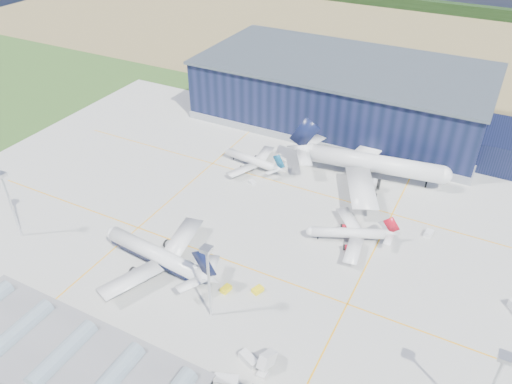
% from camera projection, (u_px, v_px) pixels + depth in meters
% --- Properties ---
extents(ground, '(600.00, 600.00, 0.00)m').
position_uv_depth(ground, '(235.00, 238.00, 155.10)').
color(ground, '#294D1D').
rests_on(ground, ground).
extents(apron, '(220.00, 160.00, 0.08)m').
position_uv_depth(apron, '(250.00, 221.00, 162.39)').
color(apron, '#9D9E98').
rests_on(apron, ground).
extents(farmland, '(600.00, 220.00, 0.01)m').
position_uv_depth(farmland, '(407.00, 42.00, 315.93)').
color(farmland, '#927B4F').
rests_on(farmland, ground).
extents(treeline, '(600.00, 8.00, 8.00)m').
position_uv_depth(treeline, '(434.00, 6.00, 372.16)').
color(treeline, black).
rests_on(treeline, ground).
extents(hangar, '(145.00, 62.00, 26.10)m').
position_uv_depth(hangar, '(348.00, 96.00, 216.78)').
color(hangar, black).
rests_on(hangar, ground).
extents(glass_concourse, '(78.00, 23.00, 8.60)m').
position_uv_depth(glass_concourse, '(77.00, 368.00, 111.63)').
color(glass_concourse, black).
rests_on(glass_concourse, ground).
extents(light_mast_west, '(2.60, 2.60, 23.00)m').
position_uv_depth(light_mast_west, '(8.00, 195.00, 147.51)').
color(light_mast_west, silver).
rests_on(light_mast_west, ground).
extents(light_mast_center, '(2.60, 2.60, 23.00)m').
position_uv_depth(light_mast_center, '(208.00, 271.00, 120.62)').
color(light_mast_center, silver).
rests_on(light_mast_center, ground).
extents(light_mast_east, '(2.60, 2.60, 23.00)m').
position_uv_depth(light_mast_east, '(495.00, 381.00, 95.66)').
color(light_mast_east, silver).
rests_on(light_mast_east, ground).
extents(airliner_navy, '(45.19, 44.37, 13.55)m').
position_uv_depth(airliner_navy, '(154.00, 247.00, 141.22)').
color(airliner_navy, silver).
rests_on(airliner_navy, ground).
extents(airliner_red, '(37.77, 37.45, 9.39)m').
position_uv_depth(airliner_red, '(349.00, 229.00, 151.49)').
color(airliner_red, silver).
rests_on(airliner_red, ground).
extents(airliner_widebody, '(68.13, 67.02, 19.69)m').
position_uv_depth(airliner_widebody, '(376.00, 155.00, 178.07)').
color(airliner_widebody, silver).
rests_on(airliner_widebody, ground).
extents(airliner_regional, '(31.23, 30.71, 9.10)m').
position_uv_depth(airliner_regional, '(252.00, 156.00, 187.73)').
color(airliner_regional, silver).
rests_on(airliner_regional, ground).
extents(gse_tug_a, '(2.50, 3.45, 1.31)m').
position_uv_depth(gse_tug_a, '(226.00, 289.00, 136.11)').
color(gse_tug_a, yellow).
rests_on(gse_tug_a, ground).
extents(gse_tug_b, '(2.97, 3.58, 1.33)m').
position_uv_depth(gse_tug_b, '(258.00, 290.00, 135.80)').
color(gse_tug_b, yellow).
rests_on(gse_tug_b, ground).
extents(gse_van_a, '(5.41, 3.87, 2.16)m').
position_uv_depth(gse_van_a, '(249.00, 359.00, 116.74)').
color(gse_van_a, silver).
rests_on(gse_van_a, ground).
extents(gse_cart_a, '(2.67, 3.62, 1.45)m').
position_uv_depth(gse_cart_a, '(429.00, 233.00, 155.87)').
color(gse_cart_a, silver).
rests_on(gse_cart_a, ground).
extents(gse_tug_c, '(2.60, 3.37, 1.30)m').
position_uv_depth(gse_tug_c, '(320.00, 153.00, 197.70)').
color(gse_tug_c, yellow).
rests_on(gse_tug_c, ground).
extents(gse_cart_b, '(3.38, 3.04, 1.22)m').
position_uv_depth(gse_cart_b, '(252.00, 183.00, 180.06)').
color(gse_cart_b, silver).
rests_on(gse_cart_b, ground).
extents(gse_van_c, '(6.05, 4.38, 2.63)m').
position_uv_depth(gse_van_c, '(226.00, 382.00, 111.52)').
color(gse_van_c, silver).
rests_on(gse_van_c, ground).
extents(airstair, '(2.72, 5.50, 3.39)m').
position_uv_depth(airstair, '(267.00, 363.00, 115.29)').
color(airstair, silver).
rests_on(airstair, ground).
extents(car_b, '(3.54, 1.70, 1.12)m').
position_uv_depth(car_b, '(105.00, 333.00, 123.72)').
color(car_b, '#99999E').
rests_on(car_b, ground).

